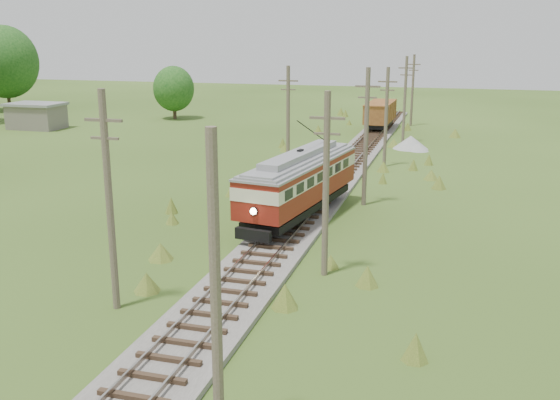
% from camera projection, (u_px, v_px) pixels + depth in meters
% --- Properties ---
extents(railbed_main, '(3.60, 96.00, 0.57)m').
position_uv_depth(railbed_main, '(326.00, 189.00, 45.13)').
color(railbed_main, '#605B54').
rests_on(railbed_main, ground).
extents(streetcar, '(4.72, 12.47, 5.64)m').
position_uv_depth(streetcar, '(300.00, 179.00, 37.34)').
color(streetcar, black).
rests_on(streetcar, ground).
extents(gondola, '(2.96, 8.55, 2.82)m').
position_uv_depth(gondola, '(380.00, 113.00, 73.11)').
color(gondola, black).
rests_on(gondola, ground).
extents(gravel_pile, '(3.60, 3.82, 1.31)m').
position_uv_depth(gravel_pile, '(412.00, 143.00, 61.70)').
color(gravel_pile, gray).
rests_on(gravel_pile, ground).
extents(utility_pole_r_1, '(0.30, 0.30, 8.80)m').
position_uv_depth(utility_pole_r_1, '(216.00, 294.00, 16.28)').
color(utility_pole_r_1, brown).
rests_on(utility_pole_r_1, ground).
extents(utility_pole_r_2, '(1.60, 0.30, 8.60)m').
position_uv_depth(utility_pole_r_2, '(326.00, 184.00, 28.30)').
color(utility_pole_r_2, brown).
rests_on(utility_pole_r_2, ground).
extents(utility_pole_r_3, '(1.60, 0.30, 9.00)m').
position_uv_depth(utility_pole_r_3, '(366.00, 136.00, 40.35)').
color(utility_pole_r_3, brown).
rests_on(utility_pole_r_3, ground).
extents(utility_pole_r_4, '(1.60, 0.30, 8.40)m').
position_uv_depth(utility_pole_r_4, '(386.00, 116.00, 52.56)').
color(utility_pole_r_4, brown).
rests_on(utility_pole_r_4, ground).
extents(utility_pole_r_5, '(1.60, 0.30, 8.90)m').
position_uv_depth(utility_pole_r_5, '(405.00, 99.00, 64.47)').
color(utility_pole_r_5, brown).
rests_on(utility_pole_r_5, ground).
extents(utility_pole_r_6, '(1.60, 0.30, 8.70)m').
position_uv_depth(utility_pole_r_6, '(413.00, 90.00, 76.63)').
color(utility_pole_r_6, brown).
rests_on(utility_pole_r_6, ground).
extents(utility_pole_l_a, '(1.60, 0.30, 9.00)m').
position_uv_depth(utility_pole_l_a, '(109.00, 200.00, 24.67)').
color(utility_pole_l_a, brown).
rests_on(utility_pole_l_a, ground).
extents(utility_pole_l_b, '(1.60, 0.30, 8.60)m').
position_uv_depth(utility_pole_l_b, '(288.00, 118.00, 50.82)').
color(utility_pole_l_b, brown).
rests_on(utility_pole_l_b, ground).
extents(tree_left_5, '(9.66, 9.66, 12.44)m').
position_uv_depth(tree_left_5, '(5.00, 62.00, 91.73)').
color(tree_left_5, '#38281C').
rests_on(tree_left_5, ground).
extents(tree_mid_a, '(5.46, 5.46, 7.03)m').
position_uv_depth(tree_mid_a, '(174.00, 89.00, 83.20)').
color(tree_mid_a, '#38281C').
rests_on(tree_mid_a, ground).
extents(shed, '(6.40, 4.40, 3.10)m').
position_uv_depth(shed, '(36.00, 116.00, 74.95)').
color(shed, slate).
rests_on(shed, ground).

